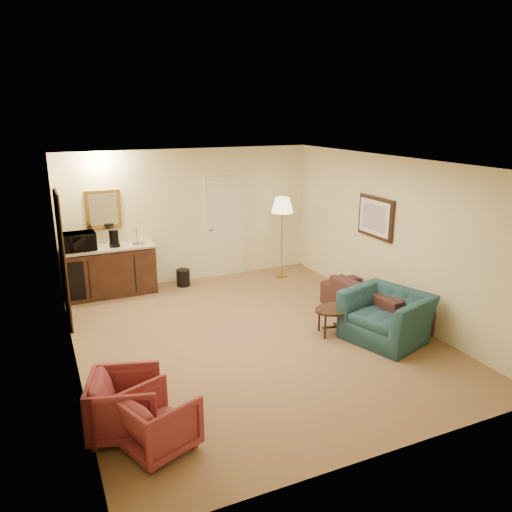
{
  "coord_description": "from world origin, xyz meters",
  "views": [
    {
      "loc": [
        -2.77,
        -6.32,
        3.27
      ],
      "look_at": [
        0.29,
        0.5,
        1.1
      ],
      "focal_mm": 35.0,
      "sensor_mm": 36.0,
      "label": 1
    }
  ],
  "objects_px": {
    "sofa": "(377,295)",
    "coffee_maker": "(114,238)",
    "microwave": "(78,240)",
    "wetbar_cabinet": "(110,271)",
    "coffee_table": "(337,321)",
    "teal_armchair": "(387,308)",
    "waste_bin": "(183,278)",
    "rose_chair_near": "(158,419)",
    "floor_lamp": "(282,238)",
    "rose_chair_far": "(125,402)"
  },
  "relations": [
    {
      "from": "floor_lamp",
      "to": "waste_bin",
      "type": "xyz_separation_m",
      "value": [
        -2.0,
        0.28,
        -0.66
      ]
    },
    {
      "from": "sofa",
      "to": "coffee_maker",
      "type": "height_order",
      "value": "coffee_maker"
    },
    {
      "from": "teal_armchair",
      "to": "waste_bin",
      "type": "relative_size",
      "value": 3.46
    },
    {
      "from": "microwave",
      "to": "teal_armchair",
      "type": "bearing_deg",
      "value": -45.04
    },
    {
      "from": "floor_lamp",
      "to": "wetbar_cabinet",
      "type": "bearing_deg",
      "value": 174.0
    },
    {
      "from": "coffee_table",
      "to": "floor_lamp",
      "type": "relative_size",
      "value": 0.45
    },
    {
      "from": "microwave",
      "to": "coffee_maker",
      "type": "distance_m",
      "value": 0.61
    },
    {
      "from": "teal_armchair",
      "to": "wetbar_cabinet",
      "type": "bearing_deg",
      "value": -154.71
    },
    {
      "from": "teal_armchair",
      "to": "coffee_maker",
      "type": "relative_size",
      "value": 3.52
    },
    {
      "from": "teal_armchair",
      "to": "coffee_table",
      "type": "bearing_deg",
      "value": -148.79
    },
    {
      "from": "coffee_table",
      "to": "coffee_maker",
      "type": "xyz_separation_m",
      "value": [
        -2.77,
        3.1,
        0.87
      ]
    },
    {
      "from": "microwave",
      "to": "waste_bin",
      "type": "bearing_deg",
      "value": -3.65
    },
    {
      "from": "wetbar_cabinet",
      "to": "rose_chair_near",
      "type": "height_order",
      "value": "wetbar_cabinet"
    },
    {
      "from": "microwave",
      "to": "coffee_maker",
      "type": "bearing_deg",
      "value": -4.02
    },
    {
      "from": "rose_chair_far",
      "to": "microwave",
      "type": "height_order",
      "value": "microwave"
    },
    {
      "from": "coffee_table",
      "to": "sofa",
      "type": "bearing_deg",
      "value": 15.89
    },
    {
      "from": "coffee_table",
      "to": "microwave",
      "type": "height_order",
      "value": "microwave"
    },
    {
      "from": "rose_chair_near",
      "to": "coffee_maker",
      "type": "height_order",
      "value": "coffee_maker"
    },
    {
      "from": "rose_chair_near",
      "to": "microwave",
      "type": "distance_m",
      "value": 4.76
    },
    {
      "from": "wetbar_cabinet",
      "to": "waste_bin",
      "type": "bearing_deg",
      "value": -2.97
    },
    {
      "from": "microwave",
      "to": "coffee_table",
      "type": "bearing_deg",
      "value": -45.31
    },
    {
      "from": "teal_armchair",
      "to": "coffee_maker",
      "type": "bearing_deg",
      "value": -155.23
    },
    {
      "from": "rose_chair_near",
      "to": "microwave",
      "type": "xyz_separation_m",
      "value": [
        -0.25,
        4.68,
        0.78
      ]
    },
    {
      "from": "teal_armchair",
      "to": "rose_chair_near",
      "type": "bearing_deg",
      "value": -91.36
    },
    {
      "from": "floor_lamp",
      "to": "waste_bin",
      "type": "bearing_deg",
      "value": 171.98
    },
    {
      "from": "rose_chair_far",
      "to": "waste_bin",
      "type": "distance_m",
      "value": 4.64
    },
    {
      "from": "waste_bin",
      "to": "rose_chair_far",
      "type": "bearing_deg",
      "value": -113.52
    },
    {
      "from": "coffee_table",
      "to": "waste_bin",
      "type": "relative_size",
      "value": 2.25
    },
    {
      "from": "coffee_table",
      "to": "rose_chair_near",
      "type": "bearing_deg",
      "value": -153.4
    },
    {
      "from": "coffee_maker",
      "to": "teal_armchair",
      "type": "bearing_deg",
      "value": -62.81
    },
    {
      "from": "waste_bin",
      "to": "microwave",
      "type": "distance_m",
      "value": 2.08
    },
    {
      "from": "coffee_maker",
      "to": "floor_lamp",
      "type": "bearing_deg",
      "value": -20.95
    },
    {
      "from": "teal_armchair",
      "to": "sofa",
      "type": "bearing_deg",
      "value": 134.21
    },
    {
      "from": "wetbar_cabinet",
      "to": "rose_chair_far",
      "type": "xyz_separation_m",
      "value": [
        -0.5,
        -4.32,
        -0.09
      ]
    },
    {
      "from": "wetbar_cabinet",
      "to": "teal_armchair",
      "type": "bearing_deg",
      "value": -46.65
    },
    {
      "from": "floor_lamp",
      "to": "sofa",
      "type": "bearing_deg",
      "value": -79.95
    },
    {
      "from": "wetbar_cabinet",
      "to": "coffee_table",
      "type": "bearing_deg",
      "value": -47.64
    },
    {
      "from": "rose_chair_far",
      "to": "coffee_maker",
      "type": "relative_size",
      "value": 2.28
    },
    {
      "from": "floor_lamp",
      "to": "coffee_maker",
      "type": "height_order",
      "value": "floor_lamp"
    },
    {
      "from": "teal_armchair",
      "to": "coffee_table",
      "type": "relative_size",
      "value": 1.53
    },
    {
      "from": "rose_chair_near",
      "to": "floor_lamp",
      "type": "relative_size",
      "value": 0.41
    },
    {
      "from": "rose_chair_far",
      "to": "coffee_table",
      "type": "relative_size",
      "value": 0.99
    },
    {
      "from": "sofa",
      "to": "coffee_maker",
      "type": "relative_size",
      "value": 6.22
    },
    {
      "from": "wetbar_cabinet",
      "to": "floor_lamp",
      "type": "relative_size",
      "value": 0.99
    },
    {
      "from": "floor_lamp",
      "to": "microwave",
      "type": "height_order",
      "value": "floor_lamp"
    },
    {
      "from": "teal_armchair",
      "to": "microwave",
      "type": "bearing_deg",
      "value": -150.52
    },
    {
      "from": "sofa",
      "to": "teal_armchair",
      "type": "distance_m",
      "value": 0.83
    },
    {
      "from": "waste_bin",
      "to": "coffee_maker",
      "type": "distance_m",
      "value": 1.54
    },
    {
      "from": "rose_chair_near",
      "to": "waste_bin",
      "type": "xyz_separation_m",
      "value": [
        1.6,
        4.65,
        -0.17
      ]
    },
    {
      "from": "floor_lamp",
      "to": "microwave",
      "type": "xyz_separation_m",
      "value": [
        -3.85,
        0.32,
        0.29
      ]
    }
  ]
}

